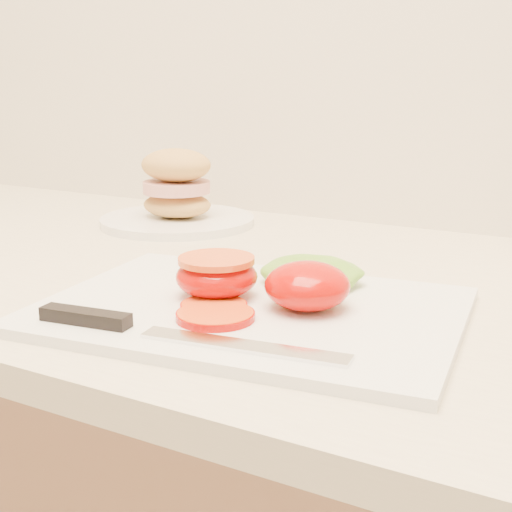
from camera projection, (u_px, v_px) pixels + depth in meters
The scene contains 8 objects.
cutting_board at pixel (251, 310), 0.66m from camera, with size 0.38×0.28×0.01m, color white.
tomato_half_dome at pixel (307, 286), 0.65m from camera, with size 0.08×0.08×0.04m, color #C60A00.
tomato_half_cut at pixel (217, 275), 0.68m from camera, with size 0.08×0.08×0.04m.
tomato_slice_0 at pixel (215, 315), 0.62m from camera, with size 0.07×0.07×0.01m, color orange.
tomato_slice_1 at pixel (214, 306), 0.65m from camera, with size 0.06×0.06×0.01m, color orange.
lettuce_leaf_0 at pixel (312, 274), 0.72m from camera, with size 0.11×0.08×0.02m, color #75B730.
knife at pixel (144, 328), 0.59m from camera, with size 0.28×0.06×0.01m.
sandwich_plate at pixel (177, 198), 1.05m from camera, with size 0.23×0.23×0.11m.
Camera 1 is at (0.11, 1.00, 1.15)m, focal length 50.00 mm.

